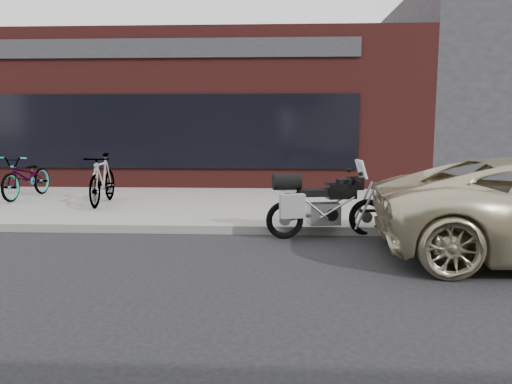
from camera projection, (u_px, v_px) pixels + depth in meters
The scene contains 6 objects.
ground at pixel (185, 328), 4.81m from camera, with size 120.00×120.00×0.00m, color black.
near_sidewalk at pixel (241, 203), 11.72m from camera, with size 44.00×6.00×0.15m, color gray.
storefront at pixel (202, 114), 18.42m from camera, with size 14.00×10.07×4.50m.
motorcycle at pixel (319, 204), 8.46m from camera, with size 2.08×0.94×1.33m.
bicycle_front at pixel (27, 177), 11.91m from camera, with size 0.68×1.94×1.02m, color gray.
bicycle_rear at pixel (102, 179), 10.96m from camera, with size 0.52×1.86×1.12m, color gray.
Camera 1 is at (0.91, -4.54, 1.98)m, focal length 35.00 mm.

